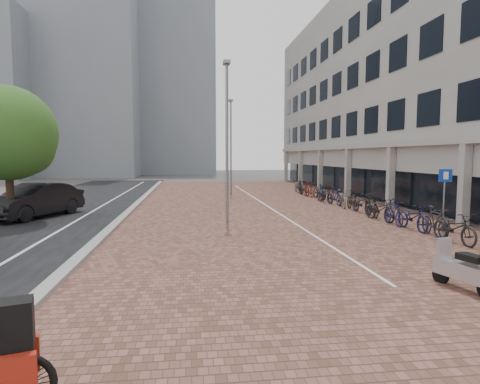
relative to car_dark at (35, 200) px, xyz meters
The scene contains 15 objects.
ground 12.50m from the car_dark, 43.06° to the right, with size 140.00×140.00×0.00m, color #474442.
plaza_brick 11.67m from the car_dark, 17.39° to the left, with size 14.50×42.00×0.04m, color brown.
street_asphalt 3.57m from the car_dark, 88.09° to the left, with size 8.00×50.00×0.03m, color black.
curb 5.36m from the car_dark, 40.93° to the left, with size 0.35×42.00×0.14m, color gray.
lane_line 4.15m from the car_dark, 58.71° to the left, with size 0.12×44.00×0.00m, color white.
parking_line 11.86m from the car_dark, 17.10° to the left, with size 0.10×30.00×0.00m, color white.
office_building 24.54m from the car_dark, 18.72° to the left, with size 8.40×40.00×15.00m.
bg_towers 42.83m from the car_dark, 97.36° to the left, with size 33.00×23.00×32.00m.
car_dark is the anchor object (origin of this frame).
scooter_back 17.33m from the car_dark, 43.29° to the right, with size 0.48×1.54×1.06m, color #ADADB2, non-canonical shape.
parking_sign 17.43m from the car_dark, 17.38° to the right, with size 0.48×0.16×2.32m.
lamp_near 9.31m from the car_dark, 17.40° to the right, with size 0.12×0.12×6.59m, color slate.
lamp_far 14.10m from the car_dark, 43.89° to the left, with size 0.12×0.12×6.73m, color slate.
street_tree 3.17m from the car_dark, 105.06° to the right, with size 3.93×3.93×5.72m.
bike_row 15.39m from the car_dark, ahead, with size 1.35×20.42×1.05m.
Camera 1 is at (-2.15, -10.97, 2.82)m, focal length 30.47 mm.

